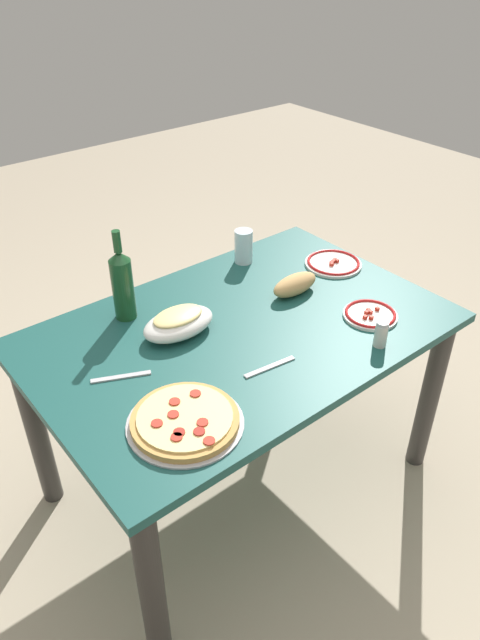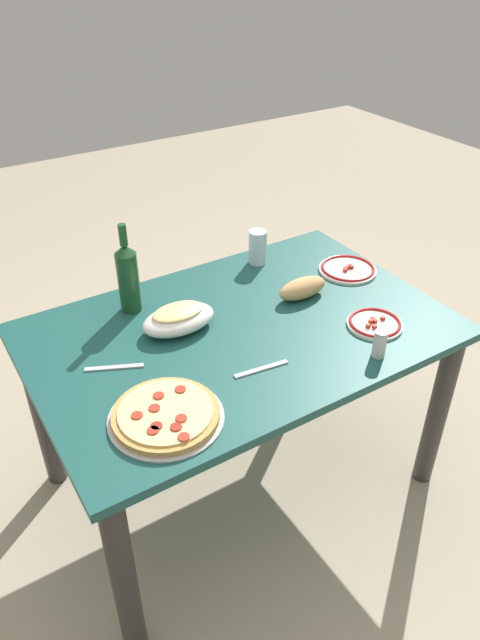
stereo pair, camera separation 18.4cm
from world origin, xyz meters
name	(u,v)px [view 1 (the left image)]	position (x,y,z in m)	size (l,w,h in m)	color
ground_plane	(240,476)	(0.00, 0.00, 0.00)	(8.00, 8.00, 0.00)	tan
dining_table	(240,356)	(0.00, 0.00, 0.59)	(1.31, 0.86, 0.70)	#194C47
pepperoni_pizza	(185,420)	(0.38, 0.25, 0.72)	(0.31, 0.31, 0.03)	#B7B7BC
baked_pasta_dish	(178,322)	(0.17, -0.10, 0.75)	(0.24, 0.15, 0.08)	white
wine_bottle	(122,284)	(0.25, -0.29, 0.83)	(0.07, 0.07, 0.31)	#194723
water_glass	(244,246)	(-0.29, -0.33, 0.77)	(0.07, 0.07, 0.13)	silver
side_plate_near	(370,314)	(-0.37, 0.22, 0.71)	(0.18, 0.18, 0.02)	white
side_plate_far	(333,263)	(-0.53, -0.10, 0.71)	(0.21, 0.21, 0.02)	white
bread_loaf	(295,285)	(-0.28, -0.04, 0.74)	(0.19, 0.08, 0.07)	tan
spice_shaker	(381,334)	(-0.27, 0.34, 0.75)	(0.04, 0.04, 0.09)	silver
fork_left	(270,367)	(0.06, 0.21, 0.71)	(0.17, 0.02, 0.01)	#B7B7BC
fork_right	(121,377)	(0.42, -0.02, 0.71)	(0.17, 0.02, 0.01)	#B7B7BC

